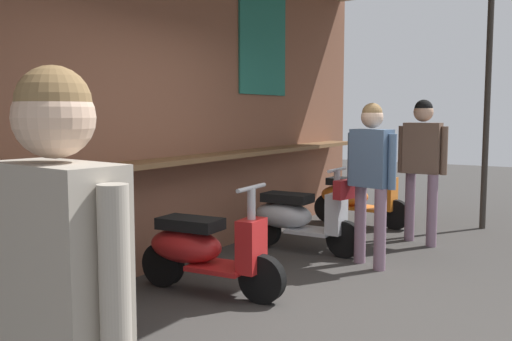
{
  "coord_description": "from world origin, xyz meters",
  "views": [
    {
      "loc": [
        -3.91,
        -1.83,
        1.56
      ],
      "look_at": [
        1.29,
        1.34,
        0.94
      ],
      "focal_mm": 39.94,
      "sensor_mm": 36.0,
      "label": 1
    }
  ],
  "objects_px": {
    "scooter_silver": "(297,217)",
    "scooter_orange": "(355,197)",
    "scooter_red": "(202,249)",
    "scooter_blue": "(30,307)",
    "shopper_with_handbag": "(370,168)",
    "shopper_passing": "(60,296)",
    "shopper_browsing": "(422,155)"
  },
  "relations": [
    {
      "from": "scooter_silver",
      "to": "scooter_orange",
      "type": "height_order",
      "value": "same"
    },
    {
      "from": "scooter_red",
      "to": "scooter_silver",
      "type": "relative_size",
      "value": 1.0
    },
    {
      "from": "scooter_blue",
      "to": "shopper_with_handbag",
      "type": "height_order",
      "value": "shopper_with_handbag"
    },
    {
      "from": "scooter_red",
      "to": "shopper_passing",
      "type": "bearing_deg",
      "value": -64.16
    },
    {
      "from": "scooter_red",
      "to": "shopper_with_handbag",
      "type": "height_order",
      "value": "shopper_with_handbag"
    },
    {
      "from": "shopper_with_handbag",
      "to": "shopper_passing",
      "type": "relative_size",
      "value": 0.98
    },
    {
      "from": "scooter_blue",
      "to": "scooter_red",
      "type": "distance_m",
      "value": 1.73
    },
    {
      "from": "shopper_browsing",
      "to": "scooter_orange",
      "type": "bearing_deg",
      "value": -121.35
    },
    {
      "from": "scooter_blue",
      "to": "shopper_with_handbag",
      "type": "relative_size",
      "value": 0.85
    },
    {
      "from": "scooter_silver",
      "to": "shopper_browsing",
      "type": "xyz_separation_m",
      "value": [
        1.11,
        -1.09,
        0.68
      ]
    },
    {
      "from": "scooter_blue",
      "to": "shopper_passing",
      "type": "distance_m",
      "value": 2.07
    },
    {
      "from": "shopper_passing",
      "to": "shopper_with_handbag",
      "type": "bearing_deg",
      "value": -164.05
    },
    {
      "from": "shopper_browsing",
      "to": "scooter_blue",
      "type": "bearing_deg",
      "value": -13.03
    },
    {
      "from": "shopper_browsing",
      "to": "shopper_passing",
      "type": "relative_size",
      "value": 1.02
    },
    {
      "from": "scooter_red",
      "to": "shopper_passing",
      "type": "height_order",
      "value": "shopper_passing"
    },
    {
      "from": "scooter_red",
      "to": "shopper_browsing",
      "type": "relative_size",
      "value": 0.82
    },
    {
      "from": "shopper_with_handbag",
      "to": "shopper_passing",
      "type": "distance_m",
      "value": 4.47
    },
    {
      "from": "scooter_blue",
      "to": "shopper_passing",
      "type": "relative_size",
      "value": 0.83
    },
    {
      "from": "scooter_red",
      "to": "shopper_with_handbag",
      "type": "xyz_separation_m",
      "value": [
        1.59,
        -0.92,
        0.62
      ]
    },
    {
      "from": "scooter_orange",
      "to": "shopper_with_handbag",
      "type": "xyz_separation_m",
      "value": [
        -1.97,
        -0.92,
        0.62
      ]
    },
    {
      "from": "scooter_silver",
      "to": "shopper_with_handbag",
      "type": "height_order",
      "value": "shopper_with_handbag"
    },
    {
      "from": "scooter_red",
      "to": "scooter_orange",
      "type": "relative_size",
      "value": 1.0
    },
    {
      "from": "scooter_orange",
      "to": "shopper_browsing",
      "type": "distance_m",
      "value": 1.45
    },
    {
      "from": "scooter_red",
      "to": "scooter_orange",
      "type": "xyz_separation_m",
      "value": [
        3.56,
        0.0,
        0.0
      ]
    },
    {
      "from": "scooter_red",
      "to": "shopper_browsing",
      "type": "height_order",
      "value": "shopper_browsing"
    },
    {
      "from": "shopper_browsing",
      "to": "shopper_with_handbag",
      "type": "bearing_deg",
      "value": -7.37
    },
    {
      "from": "scooter_blue",
      "to": "scooter_silver",
      "type": "distance_m",
      "value": 3.5
    },
    {
      "from": "scooter_blue",
      "to": "shopper_passing",
      "type": "height_order",
      "value": "shopper_passing"
    },
    {
      "from": "shopper_with_handbag",
      "to": "scooter_orange",
      "type": "bearing_deg",
      "value": -140.48
    },
    {
      "from": "scooter_silver",
      "to": "scooter_orange",
      "type": "xyz_separation_m",
      "value": [
        1.78,
        -0.0,
        0.0
      ]
    },
    {
      "from": "scooter_silver",
      "to": "scooter_blue",
      "type": "bearing_deg",
      "value": -90.94
    },
    {
      "from": "shopper_with_handbag",
      "to": "scooter_blue",
      "type": "bearing_deg",
      "value": -0.92
    }
  ]
}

